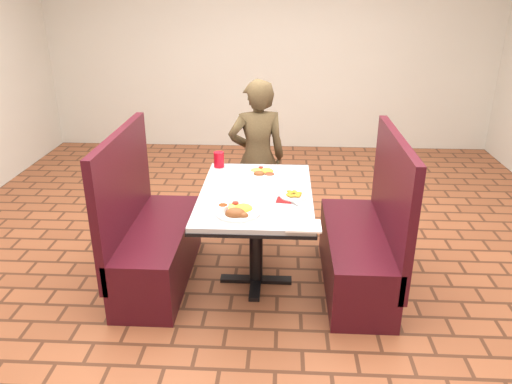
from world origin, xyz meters
TOP-DOWN VIEW (x-y plane):
  - room at (0.00, 0.00)m, footprint 7.00×7.04m
  - dining_table at (0.00, 0.00)m, footprint 0.81×1.21m
  - booth_bench_left at (-0.80, 0.00)m, footprint 0.47×1.20m
  - booth_bench_right at (0.80, 0.00)m, footprint 0.47×1.20m
  - diner_person at (-0.04, 0.90)m, footprint 0.57×0.44m
  - near_dinner_plate at (-0.10, -0.37)m, footprint 0.30×0.30m
  - far_dinner_plate at (0.04, 0.37)m, footprint 0.26×0.26m
  - plantain_plate at (0.27, -0.08)m, footprint 0.19×0.19m
  - maroon_napkin at (0.20, -0.14)m, footprint 0.12×0.12m
  - spoon_utensil at (0.26, -0.19)m, footprint 0.08×0.10m
  - red_tumbler at (-0.33, 0.52)m, footprint 0.08×0.08m
  - paper_napkin at (0.32, -0.54)m, footprint 0.22×0.17m
  - knife_utensil at (-0.07, -0.31)m, footprint 0.07×0.18m
  - fork_utensil at (-0.12, -0.40)m, footprint 0.02×0.16m
  - lettuce_shreds at (0.04, 0.06)m, footprint 0.28×0.32m

SIDE VIEW (x-z plane):
  - booth_bench_left at x=-0.80m, z-range -0.26..0.92m
  - booth_bench_right at x=0.80m, z-range -0.26..0.92m
  - dining_table at x=0.00m, z-range 0.28..1.03m
  - diner_person at x=-0.04m, z-range 0.00..1.40m
  - lettuce_shreds at x=0.04m, z-range 0.75..0.75m
  - maroon_napkin at x=0.20m, z-range 0.75..0.75m
  - spoon_utensil at x=0.26m, z-range 0.75..0.76m
  - paper_napkin at x=0.32m, z-range 0.75..0.76m
  - fork_utensil at x=-0.12m, z-range 0.76..0.76m
  - knife_utensil at x=-0.07m, z-range 0.76..0.76m
  - plantain_plate at x=0.27m, z-range 0.75..0.78m
  - far_dinner_plate at x=0.04m, z-range 0.74..0.81m
  - near_dinner_plate at x=-0.10m, z-range 0.74..0.83m
  - red_tumbler at x=-0.33m, z-range 0.75..0.87m
  - room at x=0.00m, z-range 0.50..3.32m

